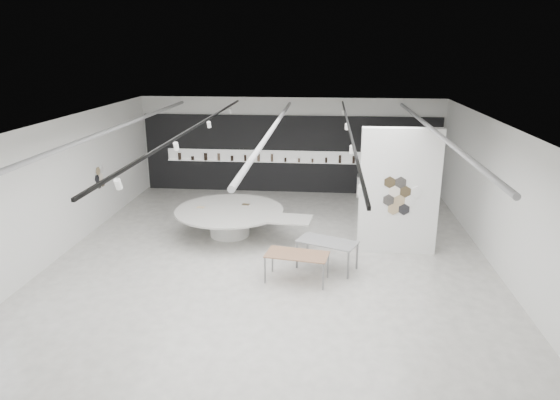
# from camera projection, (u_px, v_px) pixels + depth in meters

# --- Properties ---
(room) EXTENTS (12.02, 14.02, 3.82)m
(room) POSITION_uv_depth(u_px,v_px,m) (268.00, 189.00, 13.29)
(room) COLOR beige
(room) RESTS_ON ground
(back_wall_display) EXTENTS (11.80, 0.27, 3.10)m
(back_wall_display) POSITION_uv_depth(u_px,v_px,m) (288.00, 155.00, 20.04)
(back_wall_display) COLOR black
(back_wall_display) RESTS_ON ground
(partition_column) EXTENTS (2.20, 0.38, 3.60)m
(partition_column) POSITION_uv_depth(u_px,v_px,m) (399.00, 192.00, 14.00)
(partition_column) COLOR white
(partition_column) RESTS_ON ground
(display_island) EXTENTS (4.49, 3.73, 0.87)m
(display_island) POSITION_uv_depth(u_px,v_px,m) (232.00, 219.00, 15.57)
(display_island) COLOR white
(display_island) RESTS_ON ground
(sample_table_wood) EXTENTS (1.66, 1.02, 0.73)m
(sample_table_wood) POSITION_uv_depth(u_px,v_px,m) (297.00, 256.00, 12.51)
(sample_table_wood) COLOR #8B6348
(sample_table_wood) RESTS_ON ground
(sample_table_stone) EXTENTS (1.71, 1.30, 0.79)m
(sample_table_stone) POSITION_uv_depth(u_px,v_px,m) (327.00, 243.00, 13.17)
(sample_table_stone) COLOR gray
(sample_table_stone) RESTS_ON ground
(kitchen_counter) EXTENTS (1.53, 0.72, 1.16)m
(kitchen_counter) POSITION_uv_depth(u_px,v_px,m) (376.00, 186.00, 19.66)
(kitchen_counter) COLOR white
(kitchen_counter) RESTS_ON ground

